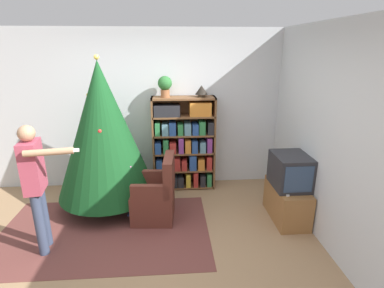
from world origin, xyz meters
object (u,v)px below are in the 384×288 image
Objects in this scene: armchair at (156,197)px; standing_person at (36,180)px; bookshelf at (184,145)px; potted_plant at (165,85)px; table_lamp at (202,90)px; television at (290,171)px; christmas_tree at (103,131)px.

armchair is 1.53m from standing_person.
potted_plant reaches higher than bookshelf.
table_lamp is at bearing 147.95° from armchair.
television is 1.86m from armchair.
bookshelf is 1.01× the size of standing_person.
table_lamp is at bearing 134.36° from television.
christmas_tree reaches higher than armchair.
potted_plant reaches higher than armchair.
armchair is (0.73, -0.41, -0.86)m from christmas_tree.
christmas_tree reaches higher than television.
television is at bearing 89.96° from standing_person.
bookshelf is 1.77m from television.
television is at bearing 89.92° from armchair.
armchair is at bearing -114.30° from bookshelf.
potted_plant is (-0.29, 0.01, 0.98)m from bookshelf.
christmas_tree is (-2.54, 0.55, 0.46)m from television.
potted_plant is at bearing 129.28° from standing_person.
christmas_tree reaches higher than bookshelf.
christmas_tree reaches higher than standing_person.
potted_plant reaches higher than television.
table_lamp is (0.57, -0.00, -0.09)m from potted_plant.
christmas_tree is at bearing 142.71° from standing_person.
table_lamp reaches higher than standing_person.
christmas_tree is 1.20m from armchair.
table_lamp is at bearing 1.70° from bookshelf.
television is 3.13m from standing_person.
table_lamp reaches higher than bookshelf.
christmas_tree is at bearing -147.23° from potted_plant.
television is 2.82× the size of table_lamp.
christmas_tree is at bearing -154.51° from bookshelf.
television is 2.25m from potted_plant.
bookshelf is at bearing 160.07° from armchair.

